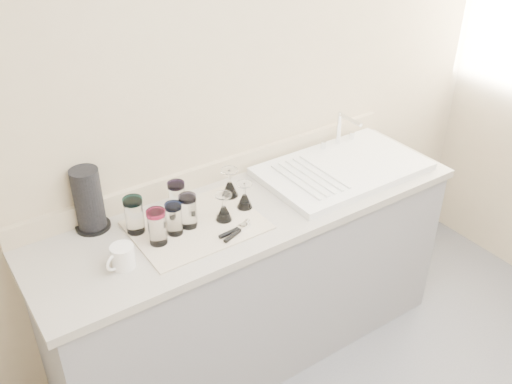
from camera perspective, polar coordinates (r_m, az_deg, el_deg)
counter_unit at (r=2.88m, az=-0.43°, el=-8.81°), size 2.06×0.62×0.90m
sink_unit at (r=2.90m, az=8.63°, el=2.40°), size 0.82×0.50×0.22m
dish_towel at (r=2.48m, az=-5.97°, el=-3.32°), size 0.55×0.42×0.01m
tumbler_teal at (r=2.44m, az=-12.08°, el=-2.25°), size 0.08×0.08×0.16m
tumbler_purple at (r=2.53m, az=-7.91°, el=-0.57°), size 0.08×0.08×0.15m
tumbler_magenta at (r=2.35m, az=-9.85°, el=-3.44°), size 0.08×0.08×0.16m
tumbler_blue at (r=2.40m, az=-8.19°, el=-2.63°), size 0.07×0.07×0.14m
tumbler_lavender at (r=2.44m, az=-6.80°, el=-1.88°), size 0.08×0.08×0.15m
goblet_back_right at (r=2.64m, az=-2.64°, el=0.51°), size 0.08×0.08×0.14m
goblet_front_left at (r=2.48m, az=-3.24°, el=-1.92°), size 0.07×0.07×0.13m
goblet_front_right at (r=2.56m, az=-1.15°, el=-0.71°), size 0.07×0.07×0.13m
can_opener at (r=2.41m, az=-2.03°, el=-3.94°), size 0.16×0.08×0.02m
white_mug at (r=2.29m, az=-13.22°, el=-6.33°), size 0.14×0.12×0.10m
paper_towel_roll at (r=2.49m, az=-16.41°, el=-0.79°), size 0.15×0.15×0.28m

